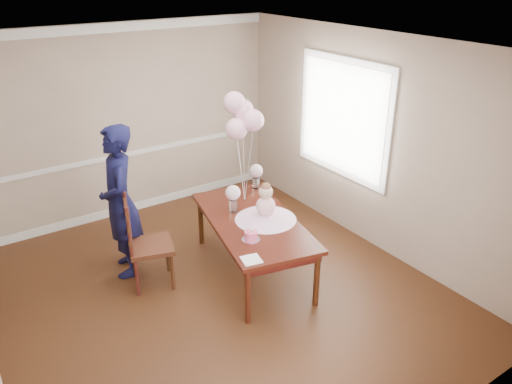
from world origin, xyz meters
name	(u,v)px	position (x,y,z in m)	size (l,w,h in m)	color
floor	(218,293)	(0.00, 0.00, 0.00)	(4.50, 5.00, 0.00)	black
ceiling	(208,47)	(0.00, 0.00, 2.70)	(4.50, 5.00, 0.02)	white
wall_back	(125,124)	(0.00, 2.50, 1.35)	(4.50, 0.02, 2.70)	gray
wall_front	(407,316)	(0.00, -2.50, 1.35)	(4.50, 0.02, 2.70)	gray
wall_right	(371,143)	(2.25, 0.00, 1.35)	(0.02, 5.00, 2.70)	gray
chair_rail_trim	(128,154)	(0.00, 2.49, 0.90)	(4.50, 0.02, 0.07)	silver
crown_molding	(114,28)	(0.00, 2.49, 2.63)	(4.50, 0.02, 0.12)	white
baseboard_trim	(134,207)	(0.00, 2.49, 0.06)	(4.50, 0.02, 0.12)	silver
window_frame	(343,118)	(2.23, 0.50, 1.55)	(0.02, 1.66, 1.56)	white
window_blinds	(342,118)	(2.21, 0.50, 1.55)	(0.01, 1.50, 1.40)	white
dining_table_top	(253,221)	(0.58, 0.15, 0.68)	(0.94, 1.87, 0.05)	black
table_apron	(253,227)	(0.58, 0.15, 0.61)	(0.84, 1.78, 0.09)	black
table_leg_fl	(248,296)	(0.01, -0.61, 0.33)	(0.07, 0.07, 0.65)	black
table_leg_fr	(317,279)	(0.78, -0.77, 0.33)	(0.07, 0.07, 0.65)	black
table_leg_bl	(201,221)	(0.38, 1.08, 0.33)	(0.07, 0.07, 0.65)	black
table_leg_br	(257,211)	(1.15, 0.91, 0.33)	(0.07, 0.07, 0.65)	black
baby_skirt	(266,215)	(0.71, 0.08, 0.75)	(0.71, 0.71, 0.09)	#EBADD5
baby_torso	(266,206)	(0.71, 0.08, 0.87)	(0.22, 0.22, 0.22)	#FFA1D0
baby_head	(266,192)	(0.71, 0.08, 1.05)	(0.16, 0.16, 0.16)	#CFAF8E
baby_hair	(266,187)	(0.71, 0.08, 1.10)	(0.11, 0.11, 0.11)	brown
cake_platter	(251,239)	(0.31, -0.22, 0.71)	(0.21, 0.21, 0.01)	silver
birthday_cake	(251,235)	(0.31, -0.22, 0.76)	(0.14, 0.14, 0.09)	#DE4676
cake_flower_a	(251,230)	(0.31, -0.22, 0.82)	(0.03, 0.03, 0.03)	silver
cake_flower_b	(253,229)	(0.34, -0.21, 0.82)	(0.03, 0.03, 0.03)	white
rose_vase_near	(233,206)	(0.50, 0.46, 0.78)	(0.09, 0.09, 0.15)	white
roses_near	(233,193)	(0.50, 0.46, 0.94)	(0.18, 0.18, 0.18)	silver
rose_vase_far	(256,183)	(1.10, 0.85, 0.78)	(0.09, 0.09, 0.15)	white
roses_far	(256,171)	(1.10, 0.85, 0.94)	(0.18, 0.18, 0.18)	beige
napkin	(251,260)	(0.09, -0.56, 0.71)	(0.19, 0.19, 0.01)	white
balloon_weight	(245,199)	(0.78, 0.63, 0.71)	(0.04, 0.04, 0.02)	silver
balloon_a	(236,129)	(0.69, 0.65, 1.64)	(0.26, 0.26, 0.26)	#F0AABF
balloon_b	(253,120)	(0.86, 0.57, 1.73)	(0.26, 0.26, 0.26)	#EAA6C2
balloon_c	(243,110)	(0.82, 0.72, 1.82)	(0.26, 0.26, 0.26)	#E19FB5
balloon_d	(234,103)	(0.73, 0.76, 1.92)	(0.26, 0.26, 0.26)	#DE9DB7
balloon_ribbon_a	(241,171)	(0.74, 0.64, 1.10)	(0.00, 0.00, 0.79)	white
balloon_ribbon_b	(249,167)	(0.82, 0.60, 1.15)	(0.00, 0.00, 0.88)	white
balloon_ribbon_c	(244,162)	(0.80, 0.68, 1.20)	(0.00, 0.00, 0.97)	white
balloon_ribbon_d	(240,158)	(0.76, 0.70, 1.24)	(0.00, 0.00, 1.07)	white
dining_chair_seat	(151,246)	(-0.51, 0.59, 0.49)	(0.48, 0.48, 0.05)	#3B1B10
chair_leg_fl	(137,278)	(-0.75, 0.46, 0.23)	(0.04, 0.04, 0.47)	#3A130F
chair_leg_fr	(172,272)	(-0.38, 0.35, 0.23)	(0.04, 0.04, 0.47)	#3A1C0F
chair_leg_bl	(134,259)	(-0.64, 0.84, 0.23)	(0.04, 0.04, 0.47)	#37140F
chair_leg_br	(168,254)	(-0.26, 0.72, 0.23)	(0.04, 0.04, 0.47)	#321D0D
chair_back_post_l	(130,233)	(-0.77, 0.47, 0.80)	(0.04, 0.04, 0.61)	#3C1510
chair_back_post_r	(127,216)	(-0.66, 0.84, 0.80)	(0.04, 0.04, 0.61)	#35120E
chair_slat_low	(129,235)	(-0.71, 0.66, 0.67)	(0.03, 0.43, 0.05)	#361C0E
chair_slat_mid	(128,221)	(-0.71, 0.66, 0.85)	(0.03, 0.43, 0.05)	#371F0F
chair_slat_top	(126,207)	(-0.71, 0.66, 1.02)	(0.03, 0.43, 0.05)	#33180E
woman	(120,202)	(-0.66, 1.03, 0.91)	(0.66, 0.44, 1.82)	black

